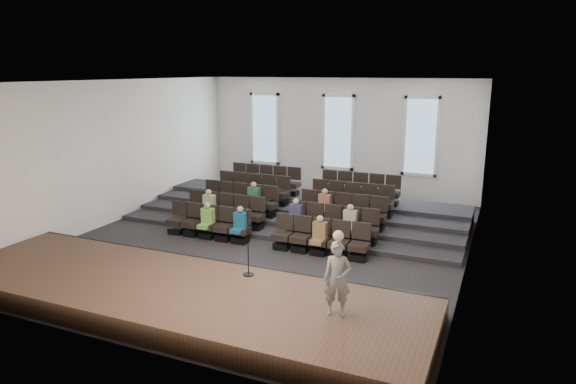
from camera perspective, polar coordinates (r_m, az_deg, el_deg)
The scene contains 14 objects.
ground at distance 16.56m, azimuth -2.09°, elevation -5.35°, with size 14.00×14.00×0.00m, color black.
ceiling at distance 15.68m, azimuth -2.25°, elevation 12.25°, with size 12.00×14.00×0.02m, color white.
wall_back at distance 22.40m, azimuth 5.62°, elevation 6.12°, with size 12.00×0.04×5.00m, color white.
wall_front at distance 10.23m, azimuth -19.37°, elevation -3.45°, with size 12.00×0.04×5.00m, color white.
wall_left at distance 19.28m, azimuth -18.59°, elevation 4.30°, with size 0.04×14.00×5.00m, color white.
wall_right at distance 14.45m, azimuth 19.94°, elevation 1.31°, with size 0.04×14.00×5.00m, color white.
stage at distance 12.39m, azimuth -12.47°, elevation -11.13°, with size 11.80×3.60×0.50m, color #442A1D.
stage_lip at distance 13.73m, azimuth -8.14°, elevation -8.43°, with size 11.80×0.06×0.52m, color black.
risers at distance 19.29m, azimuth 1.95°, elevation -2.00°, with size 11.80×4.80×0.60m.
seating_rows at distance 17.71m, azimuth 0.03°, elevation -1.79°, with size 6.80×4.70×1.67m.
windows at distance 22.31m, azimuth 5.58°, elevation 6.61°, with size 8.44×0.10×3.24m.
audience at distance 16.60m, azimuth -1.64°, elevation -2.37°, with size 5.45×2.64×1.10m.
speaker at distance 10.42m, azimuth 5.51°, elevation -9.59°, with size 0.56×0.37×1.54m, color slate.
mic_stand at distance 12.42m, azimuth -4.44°, elevation -7.09°, with size 0.27×0.27×1.63m.
Camera 1 is at (6.76, -14.14, 5.34)m, focal length 32.00 mm.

